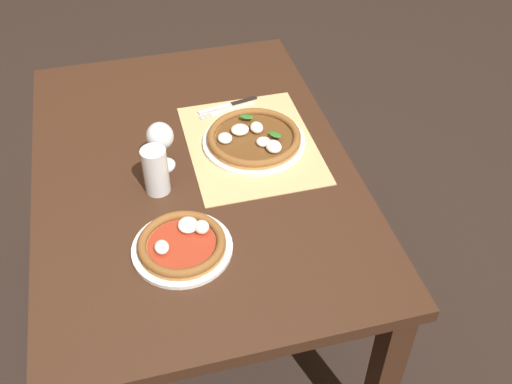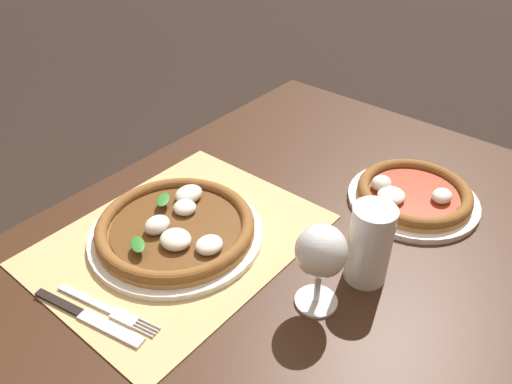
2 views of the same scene
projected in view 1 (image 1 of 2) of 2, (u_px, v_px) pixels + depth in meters
name	position (u px, v px, depth m)	size (l,w,h in m)	color
ground_plane	(206.00, 311.00, 2.31)	(24.00, 24.00, 0.00)	black
dining_table	(195.00, 188.00, 1.88)	(1.36, 0.94, 0.74)	#382114
paper_placemat	(251.00, 144.00, 1.88)	(0.50, 0.39, 0.00)	tan
pizza_near	(254.00, 138.00, 1.87)	(0.32, 0.32, 0.05)	silver
pizza_far	(182.00, 244.00, 1.55)	(0.26, 0.26, 0.05)	silver
wine_glass	(160.00, 138.00, 1.73)	(0.08, 0.08, 0.16)	silver
pint_glass	(156.00, 171.00, 1.68)	(0.07, 0.07, 0.15)	silver
fork	(227.00, 110.00, 2.01)	(0.06, 0.20, 0.00)	#B7B7BC
knife	(228.00, 105.00, 2.03)	(0.06, 0.21, 0.01)	black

